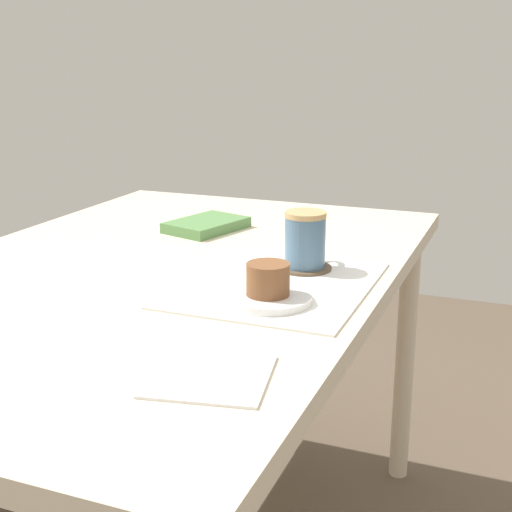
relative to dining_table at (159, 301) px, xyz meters
name	(u,v)px	position (x,y,z in m)	size (l,w,h in m)	color
dining_table	(159,301)	(0.00, 0.00, 0.00)	(1.36, 0.88, 0.74)	beige
placemat	(277,284)	(-0.02, -0.25, 0.07)	(0.39, 0.32, 0.00)	white
pastry_plate	(268,298)	(-0.12, -0.27, 0.08)	(0.14, 0.14, 0.01)	white
pastry	(268,279)	(-0.12, -0.27, 0.11)	(0.07, 0.07, 0.05)	brown
coffee_coaster	(305,268)	(0.08, -0.27, 0.08)	(0.10, 0.10, 0.01)	brown
coffee_mug	(306,239)	(0.08, -0.27, 0.13)	(0.11, 0.08, 0.11)	slate
paper_napkin	(210,376)	(-0.40, -0.30, 0.07)	(0.15, 0.15, 0.00)	white
small_book	(206,225)	(0.30, 0.04, 0.08)	(0.18, 0.12, 0.02)	#598C4C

